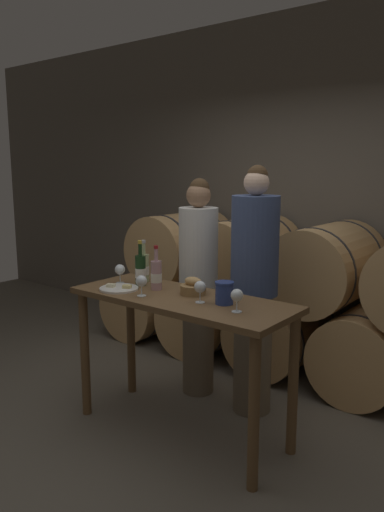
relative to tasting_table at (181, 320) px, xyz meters
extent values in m
plane|color=#665E51|center=(0.00, 0.00, -0.79)|extent=(10.00, 10.00, 0.00)
cube|color=#60594F|center=(0.00, 2.03, 0.81)|extent=(10.00, 0.12, 3.20)
cylinder|color=tan|center=(-1.55, 1.43, -0.44)|extent=(0.69, 0.96, 0.69)
cylinder|color=#2D2D33|center=(-1.55, 1.12, -0.44)|extent=(0.71, 0.02, 0.71)
cylinder|color=#2D2D33|center=(-1.55, 1.74, -0.44)|extent=(0.71, 0.02, 0.71)
cylinder|color=tan|center=(-0.78, 1.43, -0.44)|extent=(0.69, 0.96, 0.69)
cylinder|color=#2D2D33|center=(-0.78, 1.12, -0.44)|extent=(0.71, 0.02, 0.71)
cylinder|color=#2D2D33|center=(-0.78, 1.74, -0.44)|extent=(0.71, 0.02, 0.71)
cylinder|color=tan|center=(0.00, 1.43, -0.44)|extent=(0.69, 0.96, 0.69)
cylinder|color=#2D2D33|center=(0.00, 1.12, -0.44)|extent=(0.71, 0.02, 0.71)
cylinder|color=#2D2D33|center=(0.00, 1.74, -0.44)|extent=(0.71, 0.02, 0.71)
cylinder|color=tan|center=(0.78, 1.43, -0.44)|extent=(0.69, 0.96, 0.69)
cylinder|color=#2D2D33|center=(0.78, 1.12, -0.44)|extent=(0.71, 0.02, 0.71)
cylinder|color=#2D2D33|center=(0.78, 1.74, -0.44)|extent=(0.71, 0.02, 0.71)
cylinder|color=tan|center=(-1.17, 1.43, 0.18)|extent=(0.69, 0.96, 0.69)
cylinder|color=#2D2D33|center=(-1.17, 1.12, 0.18)|extent=(0.71, 0.02, 0.71)
cylinder|color=#2D2D33|center=(-1.17, 1.74, 0.18)|extent=(0.71, 0.02, 0.71)
cylinder|color=tan|center=(-0.39, 1.43, 0.18)|extent=(0.69, 0.96, 0.69)
cylinder|color=#2D2D33|center=(-0.39, 1.12, 0.18)|extent=(0.71, 0.02, 0.71)
cylinder|color=#2D2D33|center=(-0.39, 1.74, 0.18)|extent=(0.71, 0.02, 0.71)
cylinder|color=tan|center=(0.39, 1.43, 0.18)|extent=(0.69, 0.96, 0.69)
cylinder|color=#2D2D33|center=(0.39, 1.12, 0.18)|extent=(0.71, 0.02, 0.71)
cylinder|color=#2D2D33|center=(0.39, 1.74, 0.18)|extent=(0.71, 0.02, 0.71)
cylinder|color=brown|center=(-0.70, -0.23, -0.34)|extent=(0.06, 0.06, 0.91)
cylinder|color=brown|center=(0.70, -0.23, -0.34)|extent=(0.06, 0.06, 0.91)
cylinder|color=brown|center=(-0.70, 0.23, -0.34)|extent=(0.06, 0.06, 0.91)
cylinder|color=brown|center=(0.70, 0.23, -0.34)|extent=(0.06, 0.06, 0.91)
cube|color=brown|center=(0.00, 0.00, 0.14)|extent=(1.53, 0.58, 0.04)
cylinder|color=#756651|center=(-0.29, 0.57, -0.38)|extent=(0.25, 0.25, 0.82)
cylinder|color=silver|center=(-0.29, 0.57, 0.36)|extent=(0.30, 0.30, 0.65)
sphere|color=#997051|center=(-0.29, 0.57, 0.78)|extent=(0.19, 0.19, 0.19)
sphere|color=#47331E|center=(-0.29, 0.58, 0.83)|extent=(0.15, 0.15, 0.15)
cylinder|color=#756651|center=(0.21, 0.57, -0.35)|extent=(0.28, 0.28, 0.88)
cylinder|color=#3D4C75|center=(0.21, 0.57, 0.44)|extent=(0.34, 0.34, 0.70)
sphere|color=beige|center=(0.21, 0.57, 0.88)|extent=(0.18, 0.18, 0.18)
sphere|color=#47331E|center=(0.21, 0.58, 0.93)|extent=(0.14, 0.14, 0.14)
cylinder|color=#193819|center=(-0.42, 0.06, 0.27)|extent=(0.07, 0.07, 0.21)
cylinder|color=#193819|center=(-0.42, 0.06, 0.42)|extent=(0.03, 0.03, 0.08)
cylinder|color=gold|center=(-0.42, 0.06, 0.47)|extent=(0.03, 0.03, 0.02)
cylinder|color=white|center=(-0.42, 0.06, 0.25)|extent=(0.08, 0.08, 0.07)
cylinder|color=#ADBC7F|center=(-0.48, 0.16, 0.26)|extent=(0.07, 0.07, 0.20)
cylinder|color=#ADBC7F|center=(-0.48, 0.16, 0.40)|extent=(0.03, 0.03, 0.08)
cylinder|color=#B7B7BC|center=(-0.48, 0.16, 0.46)|extent=(0.03, 0.03, 0.02)
cylinder|color=white|center=(-0.48, 0.16, 0.24)|extent=(0.08, 0.08, 0.06)
cylinder|color=#BC8E93|center=(-0.25, 0.04, 0.26)|extent=(0.07, 0.07, 0.20)
cylinder|color=#BC8E93|center=(-0.25, 0.04, 0.40)|extent=(0.03, 0.03, 0.08)
cylinder|color=maroon|center=(-0.25, 0.04, 0.45)|extent=(0.03, 0.03, 0.02)
cylinder|color=white|center=(-0.25, 0.04, 0.24)|extent=(0.08, 0.08, 0.06)
cylinder|color=navy|center=(0.32, 0.03, 0.23)|extent=(0.11, 0.11, 0.14)
cylinder|color=navy|center=(0.32, 0.03, 0.29)|extent=(0.12, 0.12, 0.01)
cylinder|color=olive|center=(0.03, 0.09, 0.19)|extent=(0.17, 0.17, 0.06)
ellipsoid|color=tan|center=(0.03, 0.09, 0.25)|extent=(0.13, 0.08, 0.06)
cylinder|color=white|center=(-0.45, -0.12, 0.17)|extent=(0.27, 0.27, 0.01)
cube|color=#E0CC7F|center=(-0.39, -0.10, 0.19)|extent=(0.07, 0.06, 0.02)
cube|color=beige|center=(-0.50, -0.15, 0.19)|extent=(0.07, 0.06, 0.02)
cylinder|color=white|center=(-0.58, 0.01, 0.16)|extent=(0.06, 0.06, 0.00)
cylinder|color=white|center=(-0.58, 0.01, 0.20)|extent=(0.01, 0.01, 0.06)
sphere|color=white|center=(-0.58, 0.01, 0.26)|extent=(0.07, 0.07, 0.07)
cylinder|color=white|center=(-0.21, -0.15, 0.16)|extent=(0.06, 0.06, 0.00)
cylinder|color=white|center=(-0.21, -0.15, 0.20)|extent=(0.01, 0.01, 0.06)
sphere|color=white|center=(-0.21, -0.15, 0.26)|extent=(0.07, 0.07, 0.07)
cylinder|color=white|center=(0.19, -0.04, 0.16)|extent=(0.06, 0.06, 0.00)
cylinder|color=white|center=(0.19, -0.04, 0.20)|extent=(0.01, 0.01, 0.06)
sphere|color=white|center=(0.19, -0.04, 0.26)|extent=(0.07, 0.07, 0.07)
cylinder|color=white|center=(0.48, -0.07, 0.16)|extent=(0.06, 0.06, 0.00)
cylinder|color=white|center=(0.48, -0.07, 0.20)|extent=(0.01, 0.01, 0.06)
sphere|color=white|center=(0.48, -0.07, 0.26)|extent=(0.07, 0.07, 0.07)
camera|label=1|loc=(2.00, -2.42, 1.00)|focal=35.00mm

